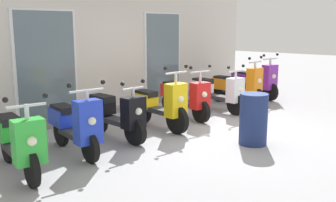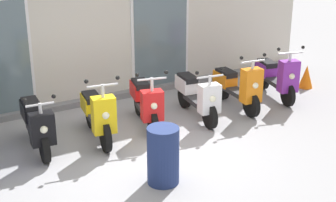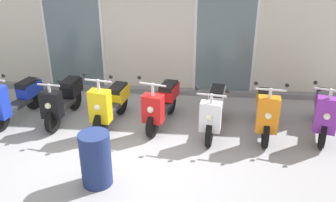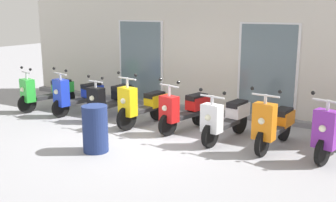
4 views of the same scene
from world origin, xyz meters
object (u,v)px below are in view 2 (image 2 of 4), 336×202
Objects in this scene: scooter_yellow at (97,114)px; scooter_white at (197,95)px; scooter_purple at (277,76)px; scooter_orange at (238,86)px; trash_bin at (163,156)px; scooter_red at (146,101)px; traffic_cone at (306,77)px; scooter_black at (37,124)px.

scooter_white is at bearing -0.96° from scooter_yellow.
scooter_purple is (2.08, 0.07, 0.03)m from scooter_white.
scooter_yellow is at bearing 179.12° from scooter_orange.
trash_bin is at bearing -153.82° from scooter_purple.
traffic_cone is at bearing 0.82° from scooter_red.
scooter_yellow is 1.05× the size of scooter_red.
trash_bin is (-0.79, -2.01, -0.04)m from scooter_red.
scooter_red is 1.73× the size of trash_bin.
scooter_white is at bearing -3.41° from scooter_black.
scooter_red is 2.01m from scooter_orange.
scooter_orange is (3.02, -0.05, 0.00)m from scooter_yellow.
scooter_yellow reaches higher than scooter_red.
scooter_red is 4.16m from traffic_cone.
traffic_cone is at bearing 4.05° from scooter_white.
scooter_yellow is 1.00× the size of scooter_orange.
scooter_black is at bearing 177.23° from scooter_orange.
scooter_purple reaches higher than scooter_white.
scooter_purple is at bearing -1.72° from scooter_red.
scooter_yellow is 3.02m from scooter_orange.
scooter_black is 0.96× the size of scooter_orange.
traffic_cone is (5.17, 0.19, -0.22)m from scooter_yellow.
scooter_orange is at bearing -0.88° from scooter_yellow.
scooter_purple is (5.15, -0.11, 0.03)m from scooter_black.
scooter_white is 3.12× the size of traffic_cone.
scooter_white is (1.03, -0.16, -0.01)m from scooter_red.
scooter_orange is (4.04, -0.20, 0.02)m from scooter_black.
traffic_cone is (2.15, 0.23, -0.22)m from scooter_orange.
traffic_cone is (1.05, 0.15, -0.23)m from scooter_purple.
scooter_black is 2.93× the size of traffic_cone.
scooter_yellow is at bearing -177.93° from traffic_cone.
scooter_white is 2.08m from scooter_purple.
scooter_yellow is 0.98× the size of scooter_white.
scooter_orange is at bearing -4.97° from scooter_red.
scooter_red is 0.95× the size of scooter_orange.
traffic_cone is at bearing 8.30° from scooter_purple.
scooter_black reaches higher than trash_bin.
scooter_red is 1.04m from scooter_white.
scooter_black is 5.15m from scooter_purple.
scooter_red is 3.11m from scooter_purple.
scooter_white is (3.07, -0.18, -0.00)m from scooter_black.
scooter_black is 1.04m from scooter_yellow.
scooter_black is 3.07m from scooter_white.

